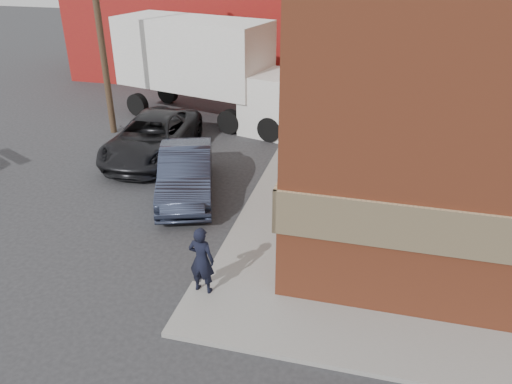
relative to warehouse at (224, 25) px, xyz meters
The scene contains 8 objects.
ground 21.07m from the warehouse, 73.30° to the right, with size 90.00×90.00×0.00m, color #28282B.
sidewalk_west 13.12m from the warehouse, 59.04° to the right, with size 1.80×18.00×0.12m, color gray.
warehouse is the anchor object (origin of this frame).
utility_pole 11.27m from the warehouse, 97.77° to the right, with size 2.00×0.26×9.00m.
man 21.16m from the warehouse, 73.86° to the right, with size 0.61×0.40×1.66m, color black.
sedan 16.17m from the warehouse, 76.86° to the right, with size 1.60×4.60×1.51m, color #282F43.
suv_a 13.21m from the warehouse, 84.39° to the right, with size 2.53×5.48×1.52m, color black.
box_truck 8.66m from the warehouse, 76.60° to the right, with size 9.12×4.65×4.32m.
Camera 1 is at (3.34, -8.87, 7.39)m, focal length 35.00 mm.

